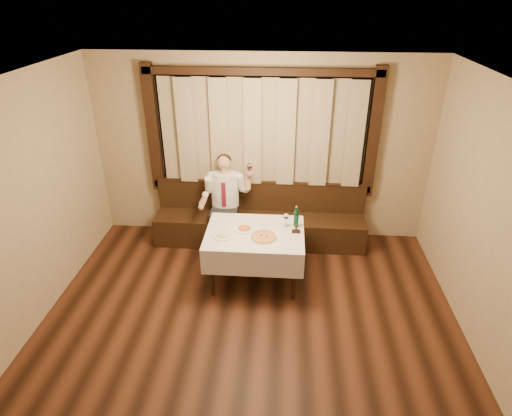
# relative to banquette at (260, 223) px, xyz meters

# --- Properties ---
(room) EXTENTS (5.01, 6.01, 2.81)m
(room) POSITION_rel_banquette_xyz_m (-0.00, -1.75, 1.19)
(room) COLOR black
(room) RESTS_ON ground
(banquette) EXTENTS (3.20, 0.61, 0.94)m
(banquette) POSITION_rel_banquette_xyz_m (0.00, 0.00, 0.00)
(banquette) COLOR black
(banquette) RESTS_ON ground
(dining_table) EXTENTS (1.27, 0.97, 0.76)m
(dining_table) POSITION_rel_banquette_xyz_m (0.00, -1.02, 0.34)
(dining_table) COLOR black
(dining_table) RESTS_ON ground
(pizza) EXTENTS (0.34, 0.34, 0.04)m
(pizza) POSITION_rel_banquette_xyz_m (0.12, -1.16, 0.46)
(pizza) COLOR white
(pizza) RESTS_ON dining_table
(pasta_red) EXTENTS (0.27, 0.27, 0.09)m
(pasta_red) POSITION_rel_banquette_xyz_m (-0.14, -0.98, 0.48)
(pasta_red) COLOR white
(pasta_red) RESTS_ON dining_table
(pasta_cream) EXTENTS (0.26, 0.26, 0.09)m
(pasta_cream) POSITION_rel_banquette_xyz_m (-0.40, -1.16, 0.48)
(pasta_cream) COLOR white
(pasta_cream) RESTS_ON dining_table
(green_bottle) EXTENTS (0.07, 0.07, 0.30)m
(green_bottle) POSITION_rel_banquette_xyz_m (0.53, -0.85, 0.58)
(green_bottle) COLOR #125531
(green_bottle) RESTS_ON dining_table
(table_wine_glass) EXTENTS (0.07, 0.07, 0.19)m
(table_wine_glass) POSITION_rel_banquette_xyz_m (0.40, -0.85, 0.59)
(table_wine_glass) COLOR white
(table_wine_glass) RESTS_ON dining_table
(cruet_caddy) EXTENTS (0.11, 0.06, 0.12)m
(cruet_caddy) POSITION_rel_banquette_xyz_m (0.53, -1.00, 0.49)
(cruet_caddy) COLOR black
(cruet_caddy) RESTS_ON dining_table
(seated_man) EXTENTS (0.78, 0.58, 1.41)m
(seated_man) POSITION_rel_banquette_xyz_m (-0.52, -0.09, 0.51)
(seated_man) COLOR black
(seated_man) RESTS_ON ground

